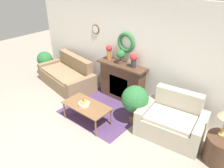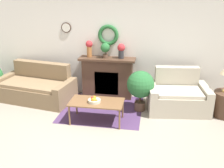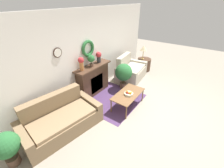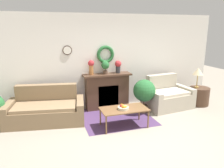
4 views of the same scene
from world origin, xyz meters
name	(u,v)px [view 3 (image 3 of 4)]	position (x,y,z in m)	size (l,w,h in m)	color
ground_plane	(158,116)	(0.00, 0.00, 0.00)	(16.00, 16.00, 0.00)	gray
floor_rug	(112,99)	(-0.10, 1.55, 0.00)	(1.81, 1.68, 0.01)	#4C335B
wall_back	(89,54)	(0.00, 2.51, 1.36)	(6.80, 0.16, 2.70)	white
fireplace	(93,79)	(-0.12, 2.30, 0.52)	(1.39, 0.41, 1.03)	#4C3323
couch_left	(61,119)	(-1.86, 1.86, 0.30)	(2.02, 1.25, 0.88)	#846B4C
loveseat_right	(130,71)	(1.60, 1.81, 0.32)	(1.44, 1.05, 0.94)	#B2A893
coffee_table	(128,95)	(-0.10, 0.95, 0.42)	(1.11, 0.58, 0.46)	brown
fruit_bowl	(129,93)	(-0.15, 0.92, 0.50)	(0.26, 0.26, 0.12)	beige
side_table_by_loveseat	(144,64)	(2.65, 1.70, 0.27)	(0.60, 0.60, 0.54)	#4C3323
table_lamp	(144,48)	(2.57, 1.76, 1.03)	(0.31, 0.31, 0.60)	#B28E42
vase_on_mantel_left	(81,63)	(-0.58, 2.31, 1.27)	(0.17, 0.17, 0.41)	#AD6B38
vase_on_mantel_right	(99,56)	(0.22, 2.31, 1.24)	(0.19, 0.19, 0.36)	#2D2D33
potted_plant_on_mantel	(91,59)	(-0.17, 2.29, 1.26)	(0.23, 0.23, 0.37)	brown
potted_plant_floor_by_couch	(6,147)	(-3.04, 1.90, 0.50)	(0.51, 0.51, 0.79)	brown
potted_plant_floor_by_loveseat	(124,73)	(0.75, 1.64, 0.61)	(0.61, 0.61, 0.94)	brown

